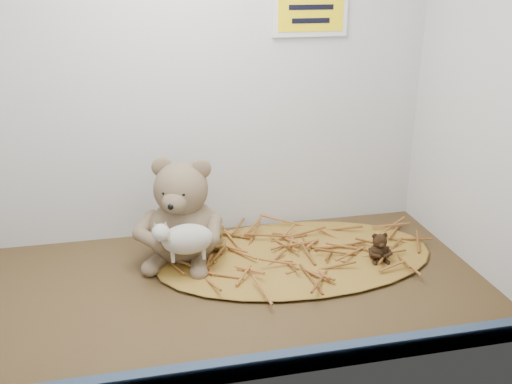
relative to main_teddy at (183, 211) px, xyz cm
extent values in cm
cube|color=#3E2C15|center=(3.28, -14.85, -12.33)|extent=(120.00, 60.00, 0.40)
cube|color=silver|center=(3.28, 15.15, 32.67)|extent=(120.00, 0.40, 90.00)
cube|color=silver|center=(63.28, -14.85, 32.67)|extent=(0.40, 60.00, 90.00)
cube|color=#364B68|center=(3.28, -43.65, -10.53)|extent=(119.28, 2.20, 3.60)
ellipsoid|color=olive|center=(25.40, -5.33, -11.70)|extent=(65.58, 38.08, 1.27)
cube|color=yellow|center=(33.28, 14.55, 42.67)|extent=(16.00, 1.20, 11.00)
camera|label=1|loc=(-9.35, -119.29, 50.36)|focal=40.00mm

